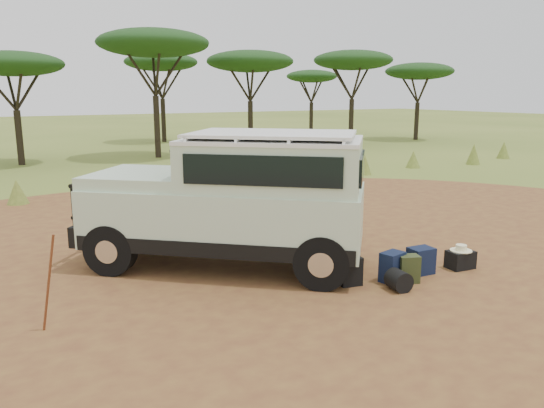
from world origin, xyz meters
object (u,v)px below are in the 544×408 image
backpack_olive (408,269)px  duffel_navy (421,261)px  hard_case (460,260)px  backpack_black (350,271)px  walking_staff (49,284)px  safari_vehicle (235,203)px  backpack_navy (392,267)px

backpack_olive → duffel_navy: size_ratio=0.99×
hard_case → backpack_black: bearing=177.2°
walking_staff → duffel_navy: 5.94m
hard_case → safari_vehicle: bearing=153.5°
safari_vehicle → backpack_olive: safari_vehicle is taller
safari_vehicle → walking_staff: safari_vehicle is taller
safari_vehicle → walking_staff: size_ratio=3.68×
backpack_navy → backpack_olive: (0.21, -0.16, -0.02)m
backpack_black → duffel_navy: 1.42m
backpack_olive → hard_case: backpack_olive is taller
duffel_navy → hard_case: duffel_navy is taller
safari_vehicle → duffel_navy: size_ratio=10.65×
duffel_navy → hard_case: (0.82, -0.16, -0.07)m
backpack_navy → backpack_olive: size_ratio=1.10×
backpack_olive → hard_case: size_ratio=1.01×
backpack_olive → duffel_navy: 0.53m
walking_staff → backpack_navy: size_ratio=2.66×
safari_vehicle → backpack_olive: (2.08, -2.22, -0.94)m
walking_staff → backpack_navy: walking_staff is taller
walking_staff → backpack_black: walking_staff is taller
backpack_olive → walking_staff: bearing=-168.8°
safari_vehicle → hard_case: 4.16m
duffel_navy → hard_case: bearing=-5.9°
backpack_olive → duffel_navy: duffel_navy is taller
hard_case → backpack_navy: bearing=-178.0°
safari_vehicle → backpack_navy: bearing=-6.3°
safari_vehicle → duffel_navy: safari_vehicle is taller
backpack_navy → backpack_olive: bearing=-48.3°
safari_vehicle → backpack_navy: safari_vehicle is taller
backpack_navy → duffel_navy: backpack_navy is taller
backpack_navy → hard_case: size_ratio=1.11×
backpack_olive → hard_case: (1.32, 0.04, -0.07)m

